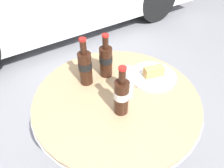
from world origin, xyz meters
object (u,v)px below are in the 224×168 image
bistro_table (116,119)px  cola_bottle_right (106,60)px  drinking_glass (127,84)px  lunch_plate_near (153,75)px  cola_bottle_center (121,95)px  cola_bottle_left (85,66)px

bistro_table → cola_bottle_right: size_ratio=3.40×
cola_bottle_right → drinking_glass: (-0.00, -0.18, -0.02)m
bistro_table → lunch_plate_near: size_ratio=3.26×
cola_bottle_center → lunch_plate_near: 0.30m
cola_bottle_right → drinking_glass: bearing=-91.1°
cola_bottle_center → cola_bottle_left: bearing=97.0°
bistro_table → cola_bottle_right: bearing=73.7°
lunch_plate_near → cola_bottle_center: bearing=-160.4°
drinking_glass → lunch_plate_near: 0.20m
cola_bottle_center → lunch_plate_near: (0.27, 0.10, -0.08)m
bistro_table → cola_bottle_left: bearing=111.3°
cola_bottle_left → cola_bottle_center: bearing=-83.0°
lunch_plate_near → cola_bottle_right: bearing=140.6°
cola_bottle_center → drinking_glass: (0.08, 0.07, -0.03)m
bistro_table → cola_bottle_center: size_ratio=3.32×
cola_bottle_left → cola_bottle_center: size_ratio=1.04×
cola_bottle_right → lunch_plate_near: size_ratio=0.96×
bistro_table → cola_bottle_right: (0.05, 0.17, 0.26)m
cola_bottle_center → drinking_glass: bearing=40.5°
cola_bottle_left → lunch_plate_near: bearing=-27.4°
drinking_glass → lunch_plate_near: size_ratio=0.61×
bistro_table → drinking_glass: drinking_glass is taller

